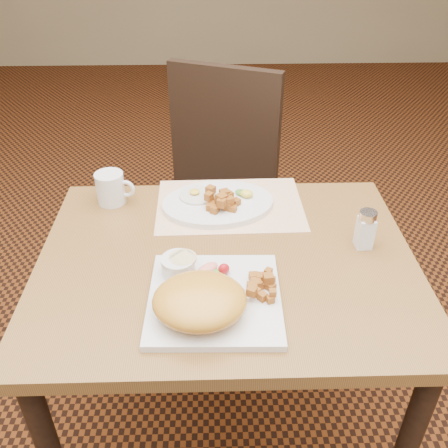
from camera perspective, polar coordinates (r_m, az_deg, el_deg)
ground at (r=1.76m, az=0.23°, el=-23.40°), size 8.00×8.00×0.00m
table at (r=1.26m, az=0.30°, el=-7.82°), size 0.90×0.70×0.75m
chair_far at (r=1.87m, az=-1.19°, el=3.94°), size 0.55×0.56×0.97m
placemat at (r=1.38m, az=0.66°, el=2.20°), size 0.40×0.29×0.00m
plate_square at (r=1.07m, az=-1.08°, el=-8.54°), size 0.29×0.29×0.02m
plate_oval at (r=1.37m, az=-0.71°, el=2.36°), size 0.33×0.27×0.02m
hollandaise_mound at (r=1.01m, az=-2.90°, el=-8.79°), size 0.19×0.17×0.07m
ramekin at (r=1.12m, az=-5.20°, el=-4.69°), size 0.08×0.08×0.04m
garnish_sq at (r=1.12m, az=-1.31°, el=-5.28°), size 0.09×0.06×0.03m
fried_egg at (r=1.39m, az=-3.13°, el=3.36°), size 0.10×0.10×0.02m
garnish_ov at (r=1.39m, az=2.39°, el=3.53°), size 0.06×0.05×0.02m
salt_shaker at (r=1.25m, az=15.87°, el=-0.53°), size 0.04×0.04×0.10m
coffee_mug at (r=1.41m, az=-12.76°, el=4.03°), size 0.11×0.08×0.09m
home_fries_sq at (r=1.08m, az=4.01°, el=-6.94°), size 0.11×0.09×0.03m
home_fries_ov at (r=1.33m, az=-0.24°, el=2.76°), size 0.10×0.10×0.04m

